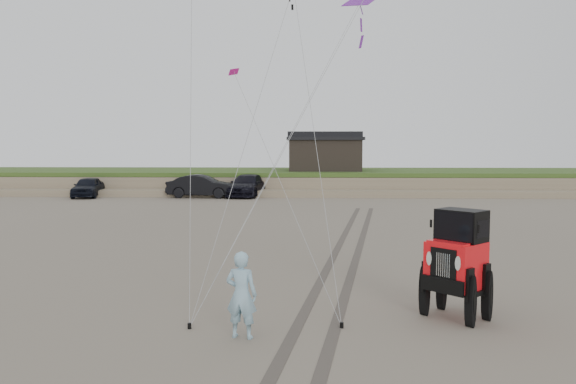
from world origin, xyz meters
The scene contains 11 objects.
ground centered at (0.00, 0.00, 0.00)m, with size 160.00×160.00×0.00m, color #6B6054.
dune_ridge centered at (0.00, 37.50, 0.82)m, with size 160.00×14.25×1.73m.
cabin centered at (2.00, 37.00, 3.24)m, with size 6.40×5.40×3.35m.
truck_a centered at (-15.95, 29.87, 0.76)m, with size 1.79×4.45×1.52m, color black.
truck_b centered at (-7.31, 29.81, 0.84)m, with size 1.78×5.10×1.68m, color black.
truck_c centered at (-4.05, 30.99, 0.82)m, with size 2.29×5.64×1.64m, color black.
jeep centered at (3.94, 0.74, 0.96)m, with size 2.22×5.15×1.92m, color #FF1218, non-canonical shape.
man centered at (-0.61, -0.72, 0.87)m, with size 0.63×0.42×1.74m, color #80AEC7.
stake_main centered at (-1.76, -0.22, 0.06)m, with size 0.08×0.08×0.12m, color black.
stake_aux centered at (1.41, -0.04, 0.06)m, with size 0.08×0.08×0.12m, color black.
tire_tracks centered at (2.00, 8.00, 0.00)m, with size 5.22×29.74×0.01m.
Camera 1 is at (0.74, -11.51, 3.77)m, focal length 35.00 mm.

